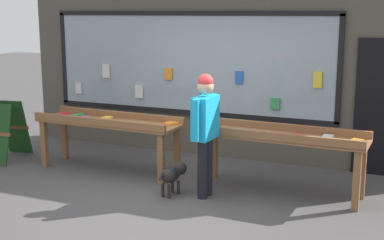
{
  "coord_description": "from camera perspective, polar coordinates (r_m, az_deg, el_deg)",
  "views": [
    {
      "loc": [
        3.09,
        -6.17,
        2.49
      ],
      "look_at": [
        0.15,
        0.64,
        0.98
      ],
      "focal_mm": 50.0,
      "sensor_mm": 36.0,
      "label": 1
    }
  ],
  "objects": [
    {
      "name": "display_table_left",
      "position": [
        8.5,
        -8.87,
        -0.64
      ],
      "size": [
        2.37,
        0.75,
        0.9
      ],
      "color": "brown",
      "rests_on": "ground_plane"
    },
    {
      "name": "shopfront_facade",
      "position": [
        9.14,
        3.51,
        6.06
      ],
      "size": [
        7.61,
        0.29,
        3.26
      ],
      "color": "#4C473D",
      "rests_on": "ground_plane"
    },
    {
      "name": "sandwich_board_sign",
      "position": [
        9.6,
        -19.2,
        -1.06
      ],
      "size": [
        0.59,
        0.91,
        0.98
      ],
      "rotation": [
        0.0,
        0.0,
        0.16
      ],
      "color": "#193F19",
      "rests_on": "ground_plane"
    },
    {
      "name": "display_table_right",
      "position": [
        7.43,
        9.35,
        -2.25
      ],
      "size": [
        2.37,
        0.73,
        0.92
      ],
      "color": "brown",
      "rests_on": "ground_plane"
    },
    {
      "name": "ground_plane",
      "position": [
        7.34,
        -3.07,
        -8.32
      ],
      "size": [
        40.0,
        40.0,
        0.0
      ],
      "primitive_type": "plane",
      "color": "#474444"
    },
    {
      "name": "person_browsing",
      "position": [
        7.13,
        1.42,
        -0.63
      ],
      "size": [
        0.24,
        0.67,
        1.69
      ],
      "rotation": [
        0.0,
        0.0,
        1.52
      ],
      "color": "black",
      "rests_on": "ground_plane"
    },
    {
      "name": "small_dog",
      "position": [
        7.37,
        -2.1,
        -5.75
      ],
      "size": [
        0.28,
        0.55,
        0.43
      ],
      "rotation": [
        0.0,
        0.0,
        1.35
      ],
      "color": "black",
      "rests_on": "ground_plane"
    }
  ]
}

